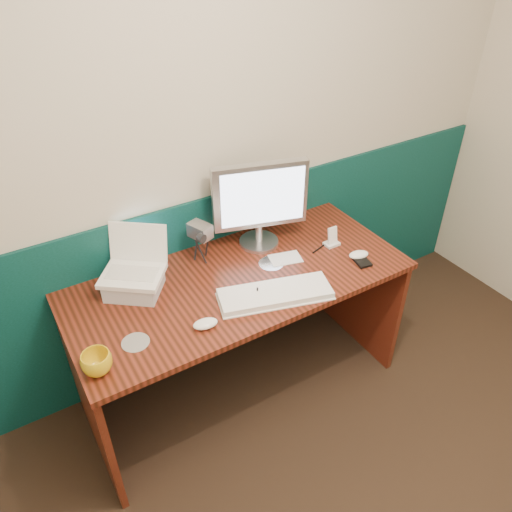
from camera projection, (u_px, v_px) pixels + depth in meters
back_wall at (226, 143)px, 2.35m from camera, size 3.50×0.04×2.50m
wainscot at (232, 271)px, 2.78m from camera, size 3.48×0.02×1.00m
desk at (241, 336)px, 2.54m from camera, size 1.60×0.70×0.75m
laptop_riser at (134, 284)px, 2.22m from camera, size 0.30×0.29×0.08m
laptop at (129, 257)px, 2.14m from camera, size 0.33×0.32×0.22m
monitor at (259, 204)px, 2.42m from camera, size 0.48×0.26×0.46m
keyboard at (275, 294)px, 2.21m from camera, size 0.52×0.30×0.03m
mouse_right at (359, 255)px, 2.45m from camera, size 0.11×0.08×0.03m
mouse_left at (205, 324)px, 2.05m from camera, size 0.11×0.08×0.03m
mug at (97, 363)px, 1.84m from camera, size 0.14×0.14×0.09m
camcorder at (201, 243)px, 2.39m from camera, size 0.12×0.15×0.19m
cd_spindle at (257, 294)px, 2.21m from camera, size 0.12×0.12×0.03m
cd_loose_a at (136, 342)px, 1.99m from camera, size 0.11×0.11×0.00m
cd_loose_b at (271, 263)px, 2.42m from camera, size 0.12×0.12×0.00m
pen at (321, 247)px, 2.52m from camera, size 0.13×0.05×0.01m
papers at (285, 259)px, 2.45m from camera, size 0.17×0.14×0.00m
dock at (332, 244)px, 2.54m from camera, size 0.08×0.06×0.01m
music_player at (333, 235)px, 2.51m from camera, size 0.05×0.03×0.09m
pda at (361, 260)px, 2.43m from camera, size 0.08×0.12×0.01m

